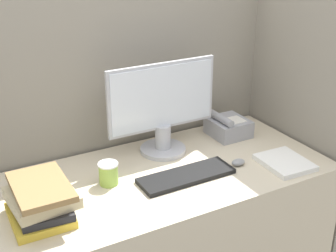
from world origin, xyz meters
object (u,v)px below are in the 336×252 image
Objects in this scene: keyboard at (186,176)px; book_stack at (41,200)px; mouse at (238,162)px; coffee_cup at (108,173)px; monitor at (162,111)px; desk_telephone at (228,127)px.

keyboard is 1.43× the size of book_stack.
coffee_cup reaches higher than mouse.
book_stack is (-0.31, -0.11, 0.02)m from coffee_cup.
monitor reaches higher than coffee_cup.
desk_telephone is at bearing 33.53° from keyboard.
coffee_cup is at bearing 159.41° from keyboard.
coffee_cup is 0.33× the size of book_stack.
book_stack is at bearing -165.66° from desk_telephone.
mouse is 0.32m from desk_telephone.
monitor is 0.71m from book_stack.
book_stack is at bearing -157.83° from monitor.
keyboard is at bearing -146.47° from desk_telephone.
monitor is 2.82× the size of desk_telephone.
monitor reaches higher than book_stack.
book_stack is (-0.65, -0.26, -0.14)m from monitor.
mouse is (0.23, -0.29, -0.19)m from monitor.
coffee_cup is at bearing 167.05° from mouse.
desk_telephone reaches higher than coffee_cup.
mouse is 0.59m from coffee_cup.
desk_telephone is (0.38, -0.00, -0.16)m from monitor.
book_stack reaches higher than keyboard.
book_stack is 1.53× the size of desk_telephone.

